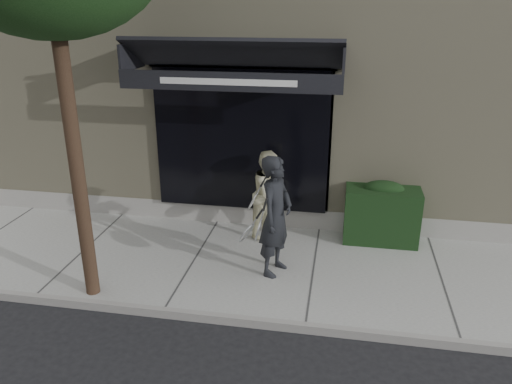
# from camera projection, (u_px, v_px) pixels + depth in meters

# --- Properties ---
(ground) EXTENTS (80.00, 80.00, 0.00)m
(ground) POSITION_uv_depth(u_px,v_px,m) (313.00, 274.00, 8.18)
(ground) COLOR black
(ground) RESTS_ON ground
(sidewalk) EXTENTS (20.00, 3.00, 0.12)m
(sidewalk) POSITION_uv_depth(u_px,v_px,m) (313.00, 271.00, 8.16)
(sidewalk) COLOR gray
(sidewalk) RESTS_ON ground
(curb) EXTENTS (20.00, 0.10, 0.14)m
(curb) POSITION_uv_depth(u_px,v_px,m) (305.00, 328.00, 6.73)
(curb) COLOR gray
(curb) RESTS_ON ground
(building_facade) EXTENTS (14.30, 8.04, 5.64)m
(building_facade) POSITION_uv_depth(u_px,v_px,m) (333.00, 67.00, 11.76)
(building_facade) COLOR tan
(building_facade) RESTS_ON ground
(hedge) EXTENTS (1.30, 0.70, 1.14)m
(hedge) POSITION_uv_depth(u_px,v_px,m) (381.00, 213.00, 8.91)
(hedge) COLOR black
(hedge) RESTS_ON sidewalk
(pedestrian_front) EXTENTS (0.85, 0.96, 1.93)m
(pedestrian_front) POSITION_uv_depth(u_px,v_px,m) (276.00, 216.00, 7.69)
(pedestrian_front) COLOR black
(pedestrian_front) RESTS_ON sidewalk
(pedestrian_back) EXTENTS (0.89, 0.97, 1.62)m
(pedestrian_back) POSITION_uv_depth(u_px,v_px,m) (269.00, 194.00, 9.02)
(pedestrian_back) COLOR beige
(pedestrian_back) RESTS_ON sidewalk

